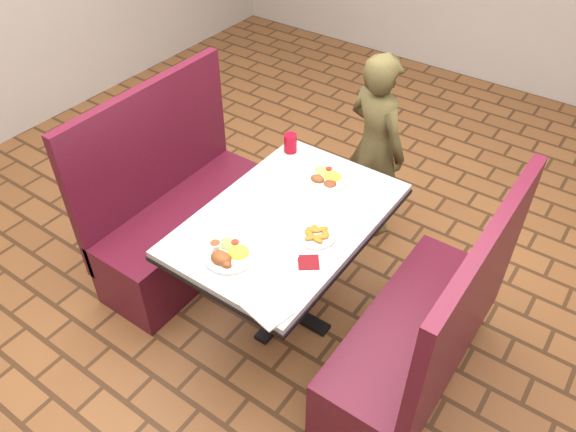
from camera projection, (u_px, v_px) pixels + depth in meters
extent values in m
plane|color=brown|center=(288.00, 311.00, 3.34)|extent=(7.00, 7.00, 0.00)
cube|color=#AFB2B4|center=(288.00, 219.00, 2.86)|extent=(0.80, 1.20, 0.03)
cube|color=black|center=(288.00, 223.00, 2.88)|extent=(0.81, 1.21, 0.02)
cylinder|color=black|center=(288.00, 270.00, 3.10)|extent=(0.10, 0.10, 0.69)
cube|color=black|center=(288.00, 309.00, 3.33)|extent=(0.55, 0.08, 0.03)
cube|color=black|center=(288.00, 309.00, 3.33)|extent=(0.08, 0.55, 0.03)
cube|color=#5A1427|center=(191.00, 234.00, 3.52)|extent=(0.45, 1.20, 0.45)
cube|color=#5A1427|center=(154.00, 160.00, 3.30)|extent=(0.06, 1.20, 0.95)
cube|color=#5A1427|center=(408.00, 349.00, 2.86)|extent=(0.45, 1.20, 0.45)
cube|color=#5A1427|center=(468.00, 308.00, 2.46)|extent=(0.06, 1.20, 0.95)
imported|color=brown|center=(375.00, 147.00, 3.54)|extent=(0.53, 0.43, 1.26)
cylinder|color=white|center=(230.00, 255.00, 2.62)|extent=(0.25, 0.25, 0.01)
ellipsoid|color=yellow|center=(238.00, 249.00, 2.61)|extent=(0.10, 0.10, 0.05)
ellipsoid|color=#89CE52|center=(228.00, 242.00, 2.66)|extent=(0.10, 0.08, 0.03)
cylinder|color=red|center=(235.00, 242.00, 2.66)|extent=(0.04, 0.04, 0.01)
ellipsoid|color=brown|center=(221.00, 255.00, 2.57)|extent=(0.11, 0.08, 0.06)
ellipsoid|color=brown|center=(226.00, 262.00, 2.55)|extent=(0.06, 0.04, 0.04)
cylinder|color=white|center=(215.00, 246.00, 2.64)|extent=(0.06, 0.06, 0.04)
cylinder|color=#612E12|center=(215.00, 243.00, 2.62)|extent=(0.05, 0.05, 0.00)
cylinder|color=white|center=(325.00, 179.00, 3.07)|extent=(0.24, 0.24, 0.01)
ellipsoid|color=yellow|center=(333.00, 174.00, 3.06)|extent=(0.10, 0.10, 0.04)
ellipsoid|color=#89CE52|center=(323.00, 169.00, 3.10)|extent=(0.10, 0.08, 0.03)
cylinder|color=red|center=(329.00, 169.00, 3.10)|extent=(0.04, 0.04, 0.01)
ellipsoid|color=brown|center=(330.00, 182.00, 3.02)|extent=(0.07, 0.07, 0.02)
ellipsoid|color=brown|center=(318.00, 176.00, 3.04)|extent=(0.08, 0.06, 0.05)
cylinder|color=white|center=(316.00, 236.00, 2.73)|extent=(0.19, 0.19, 0.01)
cube|color=maroon|center=(309.00, 262.00, 2.60)|extent=(0.14, 0.14, 0.00)
cube|color=silver|center=(298.00, 256.00, 2.63)|extent=(0.05, 0.13, 0.00)
cylinder|color=#B10B1E|center=(290.00, 143.00, 3.25)|extent=(0.07, 0.07, 0.11)
cube|color=white|center=(267.00, 309.00, 2.38)|extent=(0.22, 0.18, 0.01)
cube|color=silver|center=(243.00, 246.00, 2.67)|extent=(0.05, 0.15, 0.00)
cube|color=#BBBBBF|center=(223.00, 249.00, 2.65)|extent=(0.04, 0.15, 0.00)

